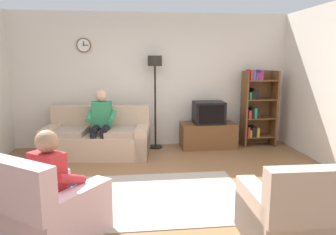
{
  "coord_description": "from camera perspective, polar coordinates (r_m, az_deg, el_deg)",
  "views": [
    {
      "loc": [
        -0.47,
        -4.06,
        1.78
      ],
      "look_at": [
        0.12,
        1.0,
        0.86
      ],
      "focal_mm": 34.7,
      "sensor_mm": 36.0,
      "label": 1
    }
  ],
  "objects": [
    {
      "name": "couch",
      "position": [
        6.22,
        -12.21,
        -3.69
      ],
      "size": [
        1.99,
        1.11,
        0.9
      ],
      "color": "tan",
      "rests_on": "ground_plane"
    },
    {
      "name": "armchair_near_window",
      "position": [
        3.55,
        -19.87,
        -15.29
      ],
      "size": [
        1.17,
        1.18,
        0.9
      ],
      "color": "beige",
      "rests_on": "ground_plane"
    },
    {
      "name": "back_wall_assembly",
      "position": [
        6.75,
        -2.73,
        6.55
      ],
      "size": [
        6.2,
        0.17,
        2.7
      ],
      "color": "silver",
      "rests_on": "ground_plane"
    },
    {
      "name": "floor_lamp",
      "position": [
        6.44,
        -2.3,
        7.26
      ],
      "size": [
        0.28,
        0.28,
        1.85
      ],
      "color": "black",
      "rests_on": "ground_plane"
    },
    {
      "name": "tv_stand",
      "position": [
        6.68,
        7.02,
        -3.09
      ],
      "size": [
        1.1,
        0.56,
        0.51
      ],
      "color": "brown",
      "rests_on": "ground_plane"
    },
    {
      "name": "armchair_near_bookshelf",
      "position": [
        3.45,
        20.73,
        -16.17
      ],
      "size": [
        0.82,
        0.89,
        0.9
      ],
      "color": "tan",
      "rests_on": "ground_plane"
    },
    {
      "name": "ground_plane",
      "position": [
        4.46,
        -0.08,
        -13.34
      ],
      "size": [
        12.0,
        12.0,
        0.0
      ],
      "primitive_type": "plane",
      "color": "#8C603D"
    },
    {
      "name": "tv",
      "position": [
        6.57,
        7.16,
        0.88
      ],
      "size": [
        0.6,
        0.49,
        0.44
      ],
      "color": "black",
      "rests_on": "tv_stand"
    },
    {
      "name": "area_rug",
      "position": [
        4.38,
        -1.07,
        -13.71
      ],
      "size": [
        2.2,
        1.7,
        0.01
      ],
      "primitive_type": "cube",
      "color": "#AD9E8E",
      "rests_on": "ground_plane"
    },
    {
      "name": "bookshelf",
      "position": [
        6.96,
        15.27,
        1.8
      ],
      "size": [
        0.68,
        0.36,
        1.58
      ],
      "color": "brown",
      "rests_on": "ground_plane"
    },
    {
      "name": "person_in_left_armchair",
      "position": [
        3.48,
        -19.06,
        -10.13
      ],
      "size": [
        0.62,
        0.64,
        1.12
      ],
      "color": "red",
      "rests_on": "ground_plane"
    },
    {
      "name": "person_on_couch",
      "position": [
        6.02,
        -11.7,
        -0.36
      ],
      "size": [
        0.55,
        0.57,
        1.24
      ],
      "color": "#338C59",
      "rests_on": "ground_plane"
    }
  ]
}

